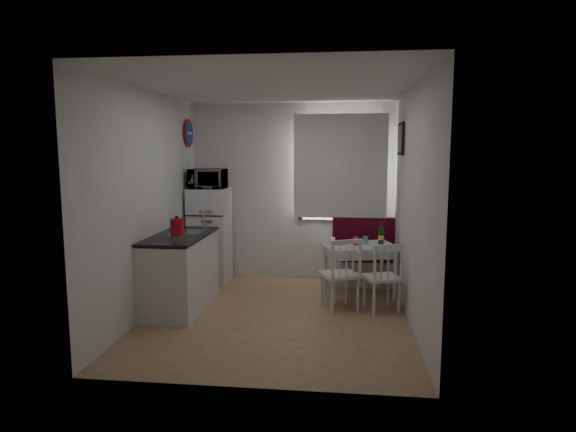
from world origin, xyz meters
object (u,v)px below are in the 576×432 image
object	(u,v)px
kitchen_counter	(181,271)
microwave	(208,179)
bench	(375,262)
fridge	(210,235)
dining_table	(359,251)
chair_right	(383,270)
kettle	(177,227)
wine_bottle	(381,233)
chair_left	(340,267)

from	to	relation	value
kitchen_counter	microwave	bearing A→B (deg)	89.06
bench	fridge	xyz separation A→B (m)	(-2.40, -0.11, 0.37)
dining_table	chair_right	size ratio (longest dim) A/B	2.11
fridge	kettle	size ratio (longest dim) A/B	5.49
kitchen_counter	dining_table	xyz separation A→B (m)	(2.17, 0.74, 0.15)
dining_table	chair_right	xyz separation A→B (m)	(0.25, -0.66, -0.09)
chair_right	kitchen_counter	bearing A→B (deg)	162.33
chair_right	wine_bottle	bearing A→B (deg)	67.93
fridge	wine_bottle	xyz separation A→B (m)	(2.43, -0.41, 0.15)
kitchen_counter	bench	bearing A→B (deg)	29.21
bench	wine_bottle	distance (m)	0.73
chair_right	fridge	bearing A→B (deg)	134.53
kitchen_counter	wine_bottle	world-z (taller)	kitchen_counter
kitchen_counter	wine_bottle	distance (m)	2.61
bench	chair_right	world-z (taller)	bench
chair_left	fridge	size ratio (longest dim) A/B	0.40
fridge	wine_bottle	world-z (taller)	fridge
fridge	microwave	xyz separation A→B (m)	(0.00, -0.05, 0.82)
dining_table	chair_left	bearing A→B (deg)	-125.37
bench	fridge	bearing A→B (deg)	-177.37
kitchen_counter	fridge	distance (m)	1.26
kettle	bench	bearing A→B (deg)	33.62
chair_left	wine_bottle	world-z (taller)	wine_bottle
dining_table	wine_bottle	xyz separation A→B (m)	(0.28, 0.10, 0.23)
kitchen_counter	fridge	size ratio (longest dim) A/B	0.97
chair_left	microwave	xyz separation A→B (m)	(-1.90, 1.12, 0.96)
kitchen_counter	kettle	world-z (taller)	kitchen_counter
dining_table	kettle	size ratio (longest dim) A/B	4.18
wine_bottle	microwave	bearing A→B (deg)	171.60
chair_right	microwave	bearing A→B (deg)	135.50
chair_left	wine_bottle	distance (m)	0.97
dining_table	kitchen_counter	bearing A→B (deg)	-175.88
dining_table	fridge	distance (m)	2.21
kettle	microwave	bearing A→B (deg)	91.21
chair_right	kettle	world-z (taller)	kettle
dining_table	fridge	size ratio (longest dim) A/B	0.76
bench	kettle	world-z (taller)	kettle
bench	microwave	size ratio (longest dim) A/B	2.57
chair_left	microwave	world-z (taller)	microwave
wine_bottle	bench	bearing A→B (deg)	92.93
bench	dining_table	size ratio (longest dim) A/B	1.26
kitchen_counter	wine_bottle	bearing A→B (deg)	18.83
dining_table	microwave	distance (m)	2.37
dining_table	wine_bottle	size ratio (longest dim) A/B	3.50
fridge	microwave	size ratio (longest dim) A/B	2.68
chair_left	kettle	size ratio (longest dim) A/B	2.20
chair_left	kettle	world-z (taller)	kettle
dining_table	kettle	bearing A→B (deg)	-170.27
bench	kitchen_counter	bearing A→B (deg)	-150.79
chair_left	dining_table	bearing A→B (deg)	43.46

